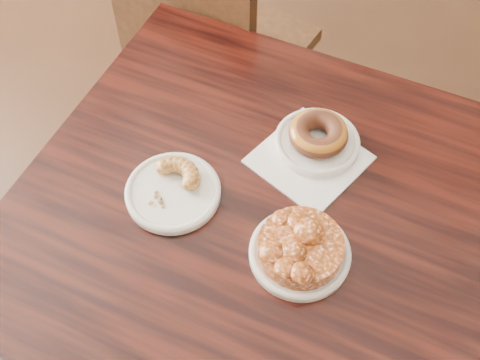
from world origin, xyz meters
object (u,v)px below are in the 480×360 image
at_px(cafe_table, 252,302).
at_px(chair_far, 224,49).
at_px(glazed_donut, 318,134).
at_px(apple_fritter, 301,245).
at_px(cruller_fragment, 172,186).

xyz_separation_m(cafe_table, chair_far, (-0.36, 0.62, 0.08)).
relative_size(chair_far, glazed_donut, 8.48).
relative_size(cafe_table, chair_far, 0.90).
relative_size(glazed_donut, apple_fritter, 0.59).
bearing_deg(apple_fritter, chair_far, 124.76).
relative_size(chair_far, cruller_fragment, 8.85).
height_order(glazed_donut, apple_fritter, apple_fritter).
bearing_deg(apple_fritter, glazed_donut, 103.88).
height_order(glazed_donut, cruller_fragment, glazed_donut).
bearing_deg(chair_far, cruller_fragment, 116.61).
bearing_deg(glazed_donut, chair_far, 132.49).
relative_size(cafe_table, glazed_donut, 7.67).
height_order(chair_far, apple_fritter, chair_far).
relative_size(apple_fritter, cruller_fragment, 1.77).
distance_m(chair_far, glazed_donut, 0.69).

